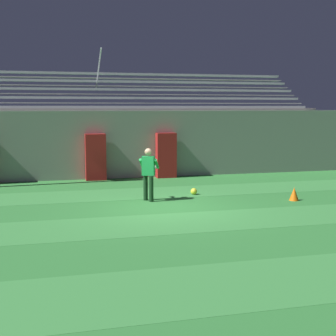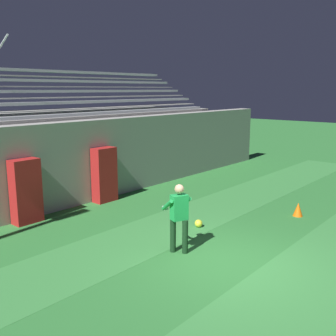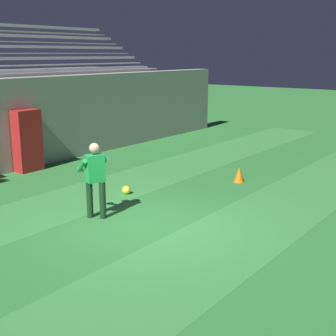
# 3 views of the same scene
# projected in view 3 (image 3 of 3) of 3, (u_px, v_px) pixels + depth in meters

# --- Properties ---
(ground_plane) EXTENTS (80.00, 80.00, 0.00)m
(ground_plane) POSITION_uv_depth(u_px,v_px,m) (148.00, 226.00, 9.77)
(ground_plane) COLOR #2D7533
(turf_stripe_mid) EXTENTS (28.00, 2.14, 0.01)m
(turf_stripe_mid) POSITION_uv_depth(u_px,v_px,m) (218.00, 246.00, 8.76)
(turf_stripe_mid) COLOR #38843D
(turf_stripe_mid) RESTS_ON ground
(turf_stripe_far) EXTENTS (28.00, 2.14, 0.01)m
(turf_stripe_far) POSITION_uv_depth(u_px,v_px,m) (66.00, 203.00, 11.28)
(turf_stripe_far) COLOR #38843D
(turf_stripe_far) RESTS_ON ground
(padding_pillar_gate_right) EXTENTS (0.82, 0.44, 1.88)m
(padding_pillar_gate_right) POSITION_uv_depth(u_px,v_px,m) (27.00, 141.00, 14.18)
(padding_pillar_gate_right) COLOR #B21E1E
(padding_pillar_gate_right) RESTS_ON ground
(goalkeeper) EXTENTS (0.71, 0.69, 1.67)m
(goalkeeper) POSITION_uv_depth(u_px,v_px,m) (95.00, 176.00, 10.08)
(goalkeeper) COLOR #143319
(goalkeeper) RESTS_ON ground
(soccer_ball) EXTENTS (0.22, 0.22, 0.22)m
(soccer_ball) POSITION_uv_depth(u_px,v_px,m) (126.00, 190.00, 11.99)
(soccer_ball) COLOR yellow
(soccer_ball) RESTS_ON ground
(traffic_cone) EXTENTS (0.30, 0.30, 0.42)m
(traffic_cone) POSITION_uv_depth(u_px,v_px,m) (239.00, 175.00, 13.11)
(traffic_cone) COLOR orange
(traffic_cone) RESTS_ON ground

